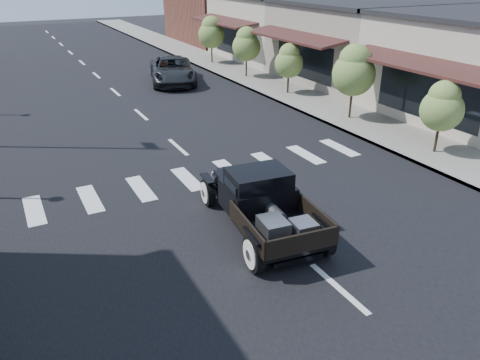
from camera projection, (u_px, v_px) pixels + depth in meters
name	position (u px, v px, depth m)	size (l,w,h in m)	color
ground	(269.00, 228.00, 12.79)	(120.00, 120.00, 0.00)	black
road	(125.00, 100.00, 24.87)	(14.00, 80.00, 0.02)	black
road_markings	(154.00, 127.00, 20.85)	(12.00, 60.00, 0.06)	silver
sidewalk_right	(263.00, 82.00, 28.42)	(3.00, 80.00, 0.15)	gray
storefront_mid	(372.00, 43.00, 28.64)	(10.00, 9.00, 4.50)	#A69C8B
storefront_far	(291.00, 27.00, 35.89)	(10.00, 9.00, 4.50)	beige
far_building_right	(237.00, 2.00, 43.63)	(11.00, 10.00, 7.00)	brown
small_tree_a	(440.00, 118.00, 17.10)	(1.55, 1.55, 2.59)	olive
small_tree_b	(353.00, 83.00, 20.94)	(1.92, 1.92, 3.20)	olive
small_tree_c	(289.00, 69.00, 25.29)	(1.53, 1.53, 2.56)	olive
small_tree_d	(246.00, 53.00, 29.12)	(1.74, 1.74, 2.91)	olive
small_tree_e	(212.00, 40.00, 33.30)	(1.86, 1.86, 3.09)	olive
hotrod_pickup	(261.00, 201.00, 12.38)	(2.26, 4.85, 1.68)	black
second_car	(173.00, 71.00, 28.27)	(2.52, 5.47, 1.52)	black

